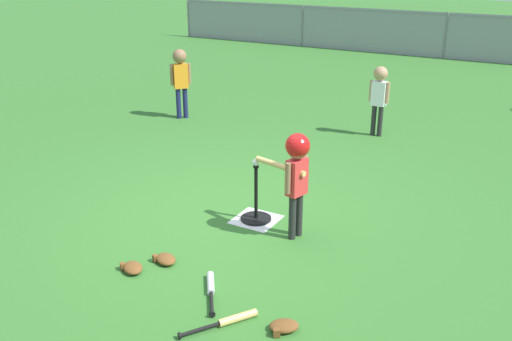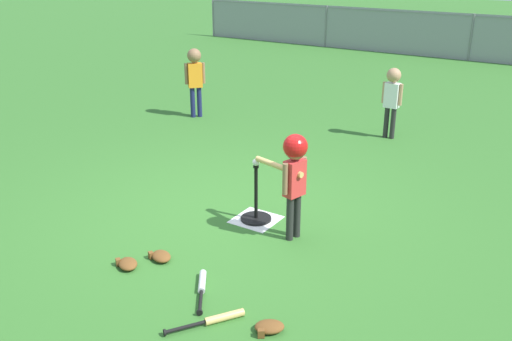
% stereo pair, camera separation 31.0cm
% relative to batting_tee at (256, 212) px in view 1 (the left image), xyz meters
% --- Properties ---
extents(ground_plane, '(60.00, 60.00, 0.00)m').
position_rel_batting_tee_xyz_m(ground_plane, '(-0.34, -0.04, -0.09)').
color(ground_plane, '#336B28').
extents(home_plate, '(0.44, 0.44, 0.01)m').
position_rel_batting_tee_xyz_m(home_plate, '(-0.00, -0.00, -0.09)').
color(home_plate, white).
rests_on(home_plate, ground_plane).
extents(batting_tee, '(0.32, 0.32, 0.60)m').
position_rel_batting_tee_xyz_m(batting_tee, '(0.00, 0.00, 0.00)').
color(batting_tee, black).
rests_on(batting_tee, ground_plane).
extents(baseball_on_tee, '(0.07, 0.07, 0.07)m').
position_rel_batting_tee_xyz_m(baseball_on_tee, '(-0.00, 0.00, 0.55)').
color(baseball_on_tee, white).
rests_on(baseball_on_tee, batting_tee).
extents(batter_child, '(0.62, 0.30, 1.06)m').
position_rel_batting_tee_xyz_m(batter_child, '(0.50, -0.13, 0.66)').
color(batter_child, '#262626').
rests_on(batter_child, ground_plane).
extents(fielder_deep_center, '(0.31, 0.21, 1.04)m').
position_rel_batting_tee_xyz_m(fielder_deep_center, '(0.18, 3.36, 0.58)').
color(fielder_deep_center, '#262626').
rests_on(fielder_deep_center, ground_plane).
extents(fielder_near_right, '(0.25, 0.26, 1.14)m').
position_rel_batting_tee_xyz_m(fielder_near_right, '(-2.92, 2.70, 0.64)').
color(fielder_near_right, '#191E4C').
rests_on(fielder_near_right, ground_plane).
extents(spare_bat_silver, '(0.38, 0.51, 0.06)m').
position_rel_batting_tee_xyz_m(spare_bat_silver, '(0.31, -1.31, -0.06)').
color(spare_bat_silver, silver).
rests_on(spare_bat_silver, ground_plane).
extents(spare_bat_wood, '(0.39, 0.55, 0.06)m').
position_rel_batting_tee_xyz_m(spare_bat_wood, '(0.68, -1.61, -0.06)').
color(spare_bat_wood, '#DBB266').
rests_on(spare_bat_wood, ground_plane).
extents(glove_by_plate, '(0.27, 0.24, 0.07)m').
position_rel_batting_tee_xyz_m(glove_by_plate, '(-0.29, -1.14, -0.06)').
color(glove_by_plate, brown).
rests_on(glove_by_plate, ground_plane).
extents(glove_tossed_aside, '(0.27, 0.25, 0.07)m').
position_rel_batting_tee_xyz_m(glove_tossed_aside, '(-0.45, -1.40, -0.06)').
color(glove_tossed_aside, brown).
rests_on(glove_tossed_aside, ground_plane).
extents(glove_outfield_drop, '(0.27, 0.26, 0.07)m').
position_rel_batting_tee_xyz_m(glove_outfield_drop, '(1.07, -1.48, -0.06)').
color(glove_outfield_drop, brown).
rests_on(glove_outfield_drop, ground_plane).
extents(outfield_fence, '(16.06, 0.06, 1.15)m').
position_rel_batting_tee_xyz_m(outfield_fence, '(-0.34, 10.43, 0.53)').
color(outfield_fence, slate).
rests_on(outfield_fence, ground_plane).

